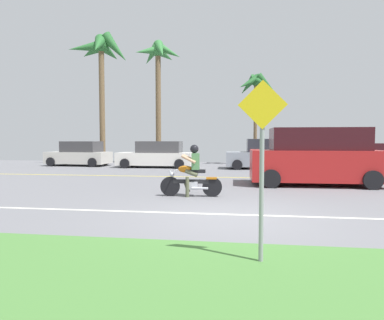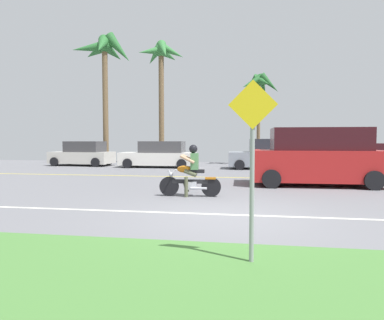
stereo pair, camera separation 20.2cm
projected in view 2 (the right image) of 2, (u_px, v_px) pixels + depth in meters
ground at (231, 195)px, 10.47m from camera, size 56.00×30.00×0.04m
grass_median at (197, 300)px, 3.47m from camera, size 56.00×3.80×0.06m
lane_line_near at (225, 214)px, 7.59m from camera, size 50.40×0.12×0.01m
lane_line_far at (236, 178)px, 15.04m from camera, size 50.40×0.12×0.01m
motorcyclist at (191, 175)px, 10.02m from camera, size 1.80×0.59×1.51m
suv_nearby at (317, 158)px, 12.47m from camera, size 4.78×2.30×2.07m
parked_car_0 at (83, 154)px, 22.09m from camera, size 4.00×2.09×1.55m
parked_car_1 at (159, 155)px, 20.69m from camera, size 4.47×1.97×1.56m
parked_car_2 at (269, 155)px, 19.52m from camera, size 4.40×2.03×1.70m
parked_car_3 at (368, 157)px, 18.98m from camera, size 4.26×2.07×1.46m
palm_tree_0 at (162, 62)px, 23.56m from camera, size 3.30×3.45×8.37m
palm_tree_1 at (259, 88)px, 22.43m from camera, size 2.71×2.82×6.00m
palm_tree_2 at (104, 56)px, 23.16m from camera, size 4.08×4.33×8.79m
street_sign at (252, 154)px, 4.41m from camera, size 0.62×0.06×2.40m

